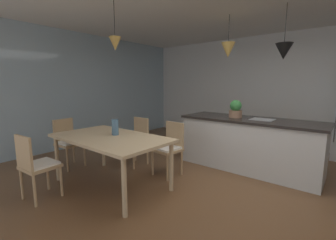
# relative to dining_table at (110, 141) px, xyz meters

# --- Properties ---
(ground_plane) EXTENTS (10.00, 8.40, 0.04)m
(ground_plane) POSITION_rel_dining_table_xyz_m (1.59, 0.86, -0.70)
(ground_plane) COLOR brown
(wall_back_kitchen) EXTENTS (10.00, 0.12, 2.70)m
(wall_back_kitchen) POSITION_rel_dining_table_xyz_m (1.59, 4.12, 0.67)
(wall_back_kitchen) COLOR silver
(wall_back_kitchen) RESTS_ON ground_plane
(window_wall_left_glazing) EXTENTS (0.06, 8.40, 2.70)m
(window_wall_left_glazing) POSITION_rel_dining_table_xyz_m (-2.47, 0.86, 0.67)
(window_wall_left_glazing) COLOR #9EB7C6
(window_wall_left_glazing) RESTS_ON ground_plane
(dining_table) EXTENTS (1.76, 1.00, 0.74)m
(dining_table) POSITION_rel_dining_table_xyz_m (0.00, 0.00, 0.00)
(dining_table) COLOR #D1B284
(dining_table) RESTS_ON ground_plane
(chair_window_end) EXTENTS (0.43, 0.43, 0.87)m
(chair_window_end) POSITION_rel_dining_table_xyz_m (-1.25, -0.00, -0.20)
(chair_window_end) COLOR tan
(chair_window_end) RESTS_ON ground_plane
(chair_near_left) EXTENTS (0.43, 0.43, 0.87)m
(chair_near_left) POSITION_rel_dining_table_xyz_m (-0.39, -0.87, -0.20)
(chair_near_left) COLOR tan
(chair_near_left) RESTS_ON ground_plane
(chair_far_left) EXTENTS (0.41, 0.41, 0.87)m
(chair_far_left) POSITION_rel_dining_table_xyz_m (-0.39, 0.87, -0.20)
(chair_far_left) COLOR tan
(chair_far_left) RESTS_ON ground_plane
(chair_far_right) EXTENTS (0.43, 0.43, 0.87)m
(chair_far_right) POSITION_rel_dining_table_xyz_m (0.40, 0.87, -0.20)
(chair_far_right) COLOR tan
(chair_far_right) RESTS_ON ground_plane
(kitchen_island) EXTENTS (2.35, 0.85, 0.91)m
(kitchen_island) POSITION_rel_dining_table_xyz_m (1.32, 1.97, -0.21)
(kitchen_island) COLOR silver
(kitchen_island) RESTS_ON ground_plane
(pendant_over_table) EXTENTS (0.17, 0.17, 0.75)m
(pendant_over_table) POSITION_rel_dining_table_xyz_m (0.05, 0.11, 1.37)
(pendant_over_table) COLOR black
(pendant_over_island_main) EXTENTS (0.25, 0.25, 0.74)m
(pendant_over_island_main) POSITION_rel_dining_table_xyz_m (0.86, 1.97, 1.42)
(pendant_over_island_main) COLOR black
(pendant_over_island_aux) EXTENTS (0.26, 0.26, 0.83)m
(pendant_over_island_aux) POSITION_rel_dining_table_xyz_m (1.78, 1.97, 1.32)
(pendant_over_island_aux) COLOR black
(potted_plant_on_island) EXTENTS (0.23, 0.23, 0.31)m
(potted_plant_on_island) POSITION_rel_dining_table_xyz_m (1.05, 1.97, 0.37)
(potted_plant_on_island) COLOR #8C664C
(potted_plant_on_island) RESTS_ON kitchen_island
(vase_on_dining_table) EXTENTS (0.10, 0.10, 0.24)m
(vase_on_dining_table) POSITION_rel_dining_table_xyz_m (-0.03, 0.11, 0.18)
(vase_on_dining_table) COLOR slate
(vase_on_dining_table) RESTS_ON dining_table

